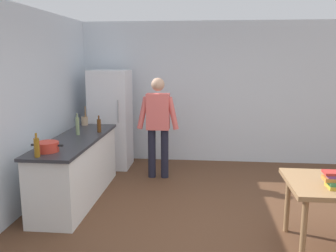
# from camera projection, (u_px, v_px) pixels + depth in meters

# --- Properties ---
(ground_plane) EXTENTS (14.00, 14.00, 0.00)m
(ground_plane) POSITION_uv_depth(u_px,v_px,m) (218.00, 230.00, 4.30)
(ground_plane) COLOR brown
(wall_back) EXTENTS (6.40, 0.12, 2.70)m
(wall_back) POSITION_uv_depth(u_px,v_px,m) (214.00, 93.00, 6.98)
(wall_back) COLOR silver
(wall_back) RESTS_ON ground_plane
(wall_left) EXTENTS (0.12, 5.60, 2.70)m
(wall_left) POSITION_uv_depth(u_px,v_px,m) (10.00, 113.00, 4.50)
(wall_left) COLOR silver
(wall_left) RESTS_ON ground_plane
(kitchen_counter) EXTENTS (0.64, 2.20, 0.90)m
(kitchen_counter) POSITION_uv_depth(u_px,v_px,m) (77.00, 168.00, 5.19)
(kitchen_counter) COLOR white
(kitchen_counter) RESTS_ON ground_plane
(refrigerator) EXTENTS (0.70, 0.67, 1.80)m
(refrigerator) POSITION_uv_depth(u_px,v_px,m) (111.00, 119.00, 6.66)
(refrigerator) COLOR white
(refrigerator) RESTS_ON ground_plane
(person) EXTENTS (0.70, 0.22, 1.70)m
(person) POSITION_uv_depth(u_px,v_px,m) (158.00, 121.00, 6.02)
(person) COLOR #1E1E2D
(person) RESTS_ON ground_plane
(cooking_pot) EXTENTS (0.40, 0.28, 0.12)m
(cooking_pot) POSITION_uv_depth(u_px,v_px,m) (47.00, 147.00, 4.38)
(cooking_pot) COLOR red
(cooking_pot) RESTS_ON kitchen_counter
(utensil_jar) EXTENTS (0.11, 0.11, 0.32)m
(utensil_jar) POSITION_uv_depth(u_px,v_px,m) (85.00, 121.00, 6.07)
(utensil_jar) COLOR tan
(utensil_jar) RESTS_ON kitchen_counter
(bottle_vinegar_tall) EXTENTS (0.06, 0.06, 0.32)m
(bottle_vinegar_tall) POSITION_uv_depth(u_px,v_px,m) (78.00, 126.00, 5.31)
(bottle_vinegar_tall) COLOR gray
(bottle_vinegar_tall) RESTS_ON kitchen_counter
(bottle_oil_amber) EXTENTS (0.06, 0.06, 0.28)m
(bottle_oil_amber) POSITION_uv_depth(u_px,v_px,m) (37.00, 147.00, 4.13)
(bottle_oil_amber) COLOR #996619
(bottle_oil_amber) RESTS_ON kitchen_counter
(bottle_beer_brown) EXTENTS (0.06, 0.06, 0.26)m
(bottle_beer_brown) POSITION_uv_depth(u_px,v_px,m) (99.00, 125.00, 5.49)
(bottle_beer_brown) COLOR #5B3314
(bottle_beer_brown) RESTS_ON kitchen_counter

